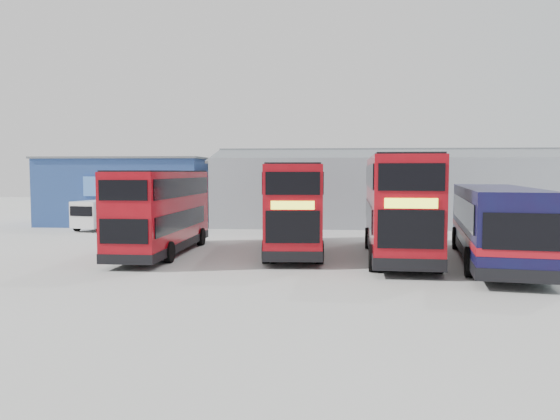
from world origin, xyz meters
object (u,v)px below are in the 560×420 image
object	(u,v)px
office_block	(131,190)
double_decker_left	(162,213)
maintenance_shed	(411,190)
double_decker_right	(398,207)
double_decker_centre	(293,208)
panel_van	(102,213)
single_decker_blue	(496,226)

from	to	relation	value
office_block	double_decker_left	size ratio (longest dim) A/B	1.26
maintenance_shed	double_decker_right	distance (m)	18.33
double_decker_centre	double_decker_right	bearing A→B (deg)	-19.39
office_block	double_decker_centre	world-z (taller)	office_block
double_decker_centre	panel_van	world-z (taller)	double_decker_centre
double_decker_left	double_decker_right	size ratio (longest dim) A/B	0.85
maintenance_shed	single_decker_blue	xyz separation A→B (m)	(0.48, -19.48, -0.94)
double_decker_centre	double_decker_right	world-z (taller)	double_decker_right
double_decker_left	double_decker_right	bearing A→B (deg)	-179.18
maintenance_shed	single_decker_blue	world-z (taller)	maintenance_shed
office_block	double_decker_right	size ratio (longest dim) A/B	1.08
single_decker_blue	panel_van	xyz separation A→B (m)	(-22.87, 12.67, -0.52)
maintenance_shed	double_decker_right	size ratio (longest dim) A/B	2.68
double_decker_right	single_decker_blue	distance (m)	4.33
double_decker_left	office_block	bearing A→B (deg)	-64.04
single_decker_blue	double_decker_left	bearing A→B (deg)	3.76
double_decker_centre	office_block	bearing A→B (deg)	130.52
office_block	single_decker_blue	size ratio (longest dim) A/B	0.97
double_decker_left	double_decker_right	distance (m)	11.34
double_decker_right	double_decker_left	bearing A→B (deg)	-177.43
double_decker_left	panel_van	bearing A→B (deg)	-53.95
maintenance_shed	panel_van	bearing A→B (deg)	-163.08
double_decker_centre	panel_van	bearing A→B (deg)	142.69
double_decker_left	single_decker_blue	bearing A→B (deg)	175.49
double_decker_left	double_decker_centre	distance (m)	6.49
office_block	double_decker_right	bearing A→B (deg)	-40.86
double_decker_centre	panel_van	xyz separation A→B (m)	(-13.88, 9.66, -1.05)
office_block	double_decker_left	xyz separation A→B (m)	(7.14, -15.82, -0.55)
maintenance_shed	double_decker_left	xyz separation A→B (m)	(-14.86, -17.82, -0.57)
double_decker_right	panel_van	distance (m)	21.97
maintenance_shed	single_decker_blue	distance (m)	19.51
double_decker_centre	double_decker_right	xyz separation A→B (m)	(4.99, -1.52, 0.17)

